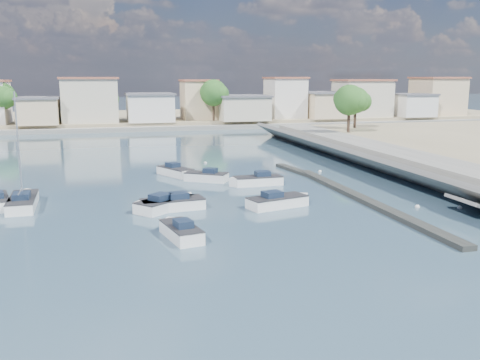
# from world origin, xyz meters

# --- Properties ---
(ground) EXTENTS (400.00, 400.00, 0.00)m
(ground) POSITION_xyz_m (0.00, 40.00, 0.00)
(ground) COLOR #2A4755
(ground) RESTS_ON ground
(seawall_walkway) EXTENTS (5.00, 90.00, 1.80)m
(seawall_walkway) POSITION_xyz_m (18.50, 13.00, 0.90)
(seawall_walkway) COLOR slate
(seawall_walkway) RESTS_ON ground
(breakwater) EXTENTS (2.00, 31.02, 0.35)m
(breakwater) POSITION_xyz_m (6.90, 12.69, 0.17)
(breakwater) COLOR black
(breakwater) RESTS_ON ground
(far_shore_land) EXTENTS (160.00, 40.00, 1.40)m
(far_shore_land) POSITION_xyz_m (0.00, 92.00, 0.70)
(far_shore_land) COLOR gray
(far_shore_land) RESTS_ON ground
(far_shore_quay) EXTENTS (160.00, 2.50, 0.80)m
(far_shore_quay) POSITION_xyz_m (0.00, 71.00, 0.40)
(far_shore_quay) COLOR slate
(far_shore_quay) RESTS_ON ground
(far_town) EXTENTS (113.01, 12.80, 8.35)m
(far_town) POSITION_xyz_m (10.71, 76.92, 4.93)
(far_town) COLOR beige
(far_town) RESTS_ON far_shore_land
(shore_trees) EXTENTS (74.56, 38.32, 7.92)m
(shore_trees) POSITION_xyz_m (8.34, 68.11, 6.22)
(shore_trees) COLOR #38281E
(shore_trees) RESTS_ON ground
(motorboat_a) EXTENTS (2.37, 4.62, 1.48)m
(motorboat_a) POSITION_xyz_m (-8.67, 3.97, 0.38)
(motorboat_a) COLOR white
(motorboat_a) RESTS_ON ground
(motorboat_b) EXTENTS (4.97, 4.65, 1.48)m
(motorboat_b) POSITION_xyz_m (-8.53, 11.56, 0.38)
(motorboat_b) COLOR white
(motorboat_b) RESTS_ON ground
(motorboat_c) EXTENTS (4.99, 1.81, 1.48)m
(motorboat_c) POSITION_xyz_m (0.41, 18.45, 0.38)
(motorboat_c) COLOR white
(motorboat_c) RESTS_ON ground
(motorboat_d) EXTENTS (5.38, 2.49, 1.48)m
(motorboat_d) POSITION_xyz_m (-8.46, 11.17, 0.38)
(motorboat_d) COLOR white
(motorboat_d) RESTS_ON ground
(motorboat_f) EXTENTS (4.28, 3.55, 1.48)m
(motorboat_f) POSITION_xyz_m (-3.80, 21.61, 0.38)
(motorboat_f) COLOR white
(motorboat_f) RESTS_ON ground
(motorboat_g) EXTENTS (3.49, 4.76, 1.48)m
(motorboat_g) POSITION_xyz_m (-5.99, 24.93, 0.38)
(motorboat_g) COLOR white
(motorboat_g) RESTS_ON ground
(motorboat_h) EXTENTS (5.32, 3.03, 1.48)m
(motorboat_h) POSITION_xyz_m (-0.05, 10.03, 0.38)
(motorboat_h) COLOR white
(motorboat_h) RESTS_ON ground
(sailboat) EXTENTS (2.11, 6.37, 9.00)m
(sailboat) POSITION_xyz_m (-19.23, 14.98, 0.42)
(sailboat) COLOR white
(sailboat) RESTS_ON ground
(mooring_buoys) EXTENTS (19.36, 38.60, 0.36)m
(mooring_buoys) POSITION_xyz_m (5.44, 14.90, 0.05)
(mooring_buoys) COLOR silver
(mooring_buoys) RESTS_ON ground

